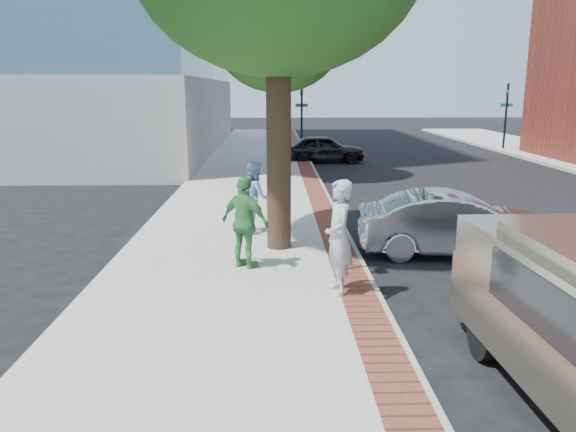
{
  "coord_description": "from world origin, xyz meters",
  "views": [
    {
      "loc": [
        -0.72,
        -9.92,
        3.54
      ],
      "look_at": [
        -0.45,
        0.32,
        1.2
      ],
      "focal_mm": 35.0,
      "sensor_mm": 36.0,
      "label": 1
    }
  ],
  "objects_px": {
    "person_officer": "(255,196)",
    "parking_meter": "(344,216)",
    "sedan_silver": "(456,224)",
    "person_gray": "(339,237)",
    "person_green": "(245,223)",
    "bg_car": "(324,149)"
  },
  "relations": [
    {
      "from": "person_gray",
      "to": "person_green",
      "type": "bearing_deg",
      "value": -136.99
    },
    {
      "from": "parking_meter",
      "to": "bg_car",
      "type": "height_order",
      "value": "parking_meter"
    },
    {
      "from": "sedan_silver",
      "to": "bg_car",
      "type": "xyz_separation_m",
      "value": [
        -1.44,
        15.65,
        -0.01
      ]
    },
    {
      "from": "person_gray",
      "to": "sedan_silver",
      "type": "bearing_deg",
      "value": 127.2
    },
    {
      "from": "person_officer",
      "to": "parking_meter",
      "type": "bearing_deg",
      "value": -163.89
    },
    {
      "from": "parking_meter",
      "to": "sedan_silver",
      "type": "distance_m",
      "value": 3.02
    },
    {
      "from": "parking_meter",
      "to": "bg_car",
      "type": "distance_m",
      "value": 17.12
    },
    {
      "from": "person_officer",
      "to": "bg_car",
      "type": "bearing_deg",
      "value": -25.37
    },
    {
      "from": "parking_meter",
      "to": "person_gray",
      "type": "distance_m",
      "value": 1.23
    },
    {
      "from": "parking_meter",
      "to": "person_gray",
      "type": "bearing_deg",
      "value": -100.82
    },
    {
      "from": "person_gray",
      "to": "bg_car",
      "type": "distance_m",
      "value": 18.33
    },
    {
      "from": "parking_meter",
      "to": "person_officer",
      "type": "height_order",
      "value": "person_officer"
    },
    {
      "from": "person_officer",
      "to": "sedan_silver",
      "type": "xyz_separation_m",
      "value": [
        4.36,
        -1.65,
        -0.32
      ]
    },
    {
      "from": "person_green",
      "to": "sedan_silver",
      "type": "relative_size",
      "value": 0.43
    },
    {
      "from": "person_gray",
      "to": "person_green",
      "type": "distance_m",
      "value": 2.17
    },
    {
      "from": "person_green",
      "to": "sedan_silver",
      "type": "xyz_separation_m",
      "value": [
        4.46,
        1.19,
        -0.36
      ]
    },
    {
      "from": "person_green",
      "to": "bg_car",
      "type": "xyz_separation_m",
      "value": [
        3.02,
        16.84,
        -0.37
      ]
    },
    {
      "from": "sedan_silver",
      "to": "bg_car",
      "type": "distance_m",
      "value": 15.72
    },
    {
      "from": "person_officer",
      "to": "sedan_silver",
      "type": "bearing_deg",
      "value": -124.36
    },
    {
      "from": "person_gray",
      "to": "sedan_silver",
      "type": "xyz_separation_m",
      "value": [
        2.84,
        2.62,
        -0.44
      ]
    },
    {
      "from": "person_green",
      "to": "sedan_silver",
      "type": "height_order",
      "value": "person_green"
    },
    {
      "from": "parking_meter",
      "to": "sedan_silver",
      "type": "relative_size",
      "value": 0.36
    }
  ]
}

